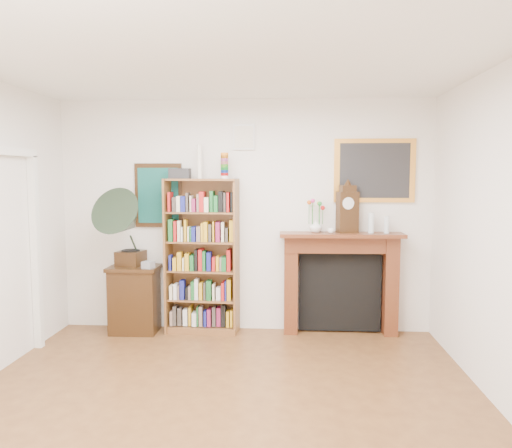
{
  "coord_description": "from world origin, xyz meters",
  "views": [
    {
      "loc": [
        0.55,
        -3.52,
        1.89
      ],
      "look_at": [
        0.2,
        1.6,
        1.39
      ],
      "focal_mm": 35.0,
      "sensor_mm": 36.0,
      "label": 1
    }
  ],
  "objects": [
    {
      "name": "small_picture",
      "position": [
        0.0,
        2.48,
        2.35
      ],
      "size": [
        0.26,
        0.04,
        0.3
      ],
      "color": "white",
      "rests_on": "back_wall"
    },
    {
      "name": "bottle_right",
      "position": [
        1.68,
        2.34,
        1.32
      ],
      "size": [
        0.06,
        0.06,
        0.2
      ],
      "primitive_type": "cylinder",
      "color": "silver",
      "rests_on": "fireplace"
    },
    {
      "name": "bookshelf",
      "position": [
        -0.49,
        2.33,
        1.04
      ],
      "size": [
        0.88,
        0.36,
        2.14
      ],
      "rotation": [
        0.0,
        0.0,
        -0.08
      ],
      "color": "brown",
      "rests_on": "floor"
    },
    {
      "name": "teacup",
      "position": [
        1.03,
        2.3,
        1.25
      ],
      "size": [
        0.09,
        0.09,
        0.06
      ],
      "primitive_type": "imported",
      "rotation": [
        0.0,
        0.0,
        0.14
      ],
      "color": "white",
      "rests_on": "fireplace"
    },
    {
      "name": "gramophone",
      "position": [
        -1.36,
        2.16,
        1.34
      ],
      "size": [
        0.7,
        0.82,
        0.95
      ],
      "rotation": [
        0.0,
        0.0,
        -0.2
      ],
      "color": "black",
      "rests_on": "side_cabinet"
    },
    {
      "name": "room",
      "position": [
        0.0,
        0.0,
        1.4
      ],
      "size": [
        4.51,
        5.01,
        2.81
      ],
      "color": "#57331A",
      "rests_on": "ground"
    },
    {
      "name": "door_casing",
      "position": [
        -2.21,
        1.2,
        1.26
      ],
      "size": [
        0.08,
        1.02,
        2.17
      ],
      "color": "white",
      "rests_on": "left_wall"
    },
    {
      "name": "gilt_painting",
      "position": [
        1.55,
        2.48,
        1.95
      ],
      "size": [
        0.95,
        0.04,
        0.75
      ],
      "color": "gold",
      "rests_on": "back_wall"
    },
    {
      "name": "side_cabinet",
      "position": [
        -1.31,
        2.26,
        0.4
      ],
      "size": [
        0.6,
        0.44,
        0.81
      ],
      "primitive_type": "cube",
      "rotation": [
        0.0,
        0.0,
        0.02
      ],
      "color": "black",
      "rests_on": "floor"
    },
    {
      "name": "fireplace",
      "position": [
        1.16,
        2.39,
        0.72
      ],
      "size": [
        1.45,
        0.37,
        1.22
      ],
      "rotation": [
        0.0,
        0.0,
        0.02
      ],
      "color": "#4C1E11",
      "rests_on": "floor"
    },
    {
      "name": "cd_stack",
      "position": [
        -1.1,
        2.15,
        0.85
      ],
      "size": [
        0.15,
        0.15,
        0.08
      ],
      "primitive_type": "cube",
      "rotation": [
        0.0,
        0.0,
        -0.26
      ],
      "color": "#A2A3AD",
      "rests_on": "side_cabinet"
    },
    {
      "name": "teal_poster",
      "position": [
        -1.05,
        2.48,
        1.65
      ],
      "size": [
        0.58,
        0.04,
        0.78
      ],
      "color": "black",
      "rests_on": "back_wall"
    },
    {
      "name": "bottle_left",
      "position": [
        1.5,
        2.35,
        1.34
      ],
      "size": [
        0.07,
        0.07,
        0.24
      ],
      "primitive_type": "cylinder",
      "color": "silver",
      "rests_on": "fireplace"
    },
    {
      "name": "mantel_clock",
      "position": [
        1.23,
        2.38,
        1.49
      ],
      "size": [
        0.27,
        0.2,
        0.56
      ],
      "rotation": [
        0.0,
        0.0,
        0.32
      ],
      "color": "black",
      "rests_on": "fireplace"
    },
    {
      "name": "flower_vase",
      "position": [
        0.86,
        2.37,
        1.3
      ],
      "size": [
        0.19,
        0.19,
        0.15
      ],
      "primitive_type": "imported",
      "rotation": [
        0.0,
        0.0,
        -0.37
      ],
      "color": "white",
      "rests_on": "fireplace"
    }
  ]
}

